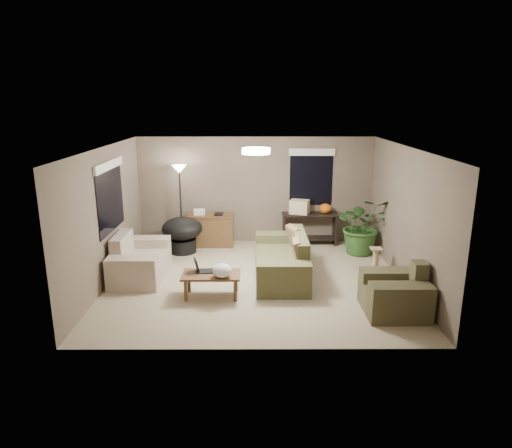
{
  "coord_description": "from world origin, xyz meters",
  "views": [
    {
      "loc": [
        -0.03,
        -8.09,
        3.31
      ],
      "look_at": [
        0.0,
        0.2,
        1.05
      ],
      "focal_mm": 32.0,
      "sensor_mm": 36.0,
      "label": 1
    }
  ],
  "objects_px": {
    "houseplant": "(362,231)",
    "papasan_chair": "(182,232)",
    "coffee_table": "(211,277)",
    "desk": "(211,230)",
    "loveseat": "(139,262)",
    "armchair": "(395,295)",
    "main_sofa": "(283,262)",
    "console_table": "(310,226)",
    "floor_lamp": "(180,179)",
    "cat_scratching_post": "(375,262)"
  },
  "relations": [
    {
      "from": "main_sofa",
      "to": "loveseat",
      "type": "distance_m",
      "value": 2.78
    },
    {
      "from": "loveseat",
      "to": "armchair",
      "type": "bearing_deg",
      "value": -19.08
    },
    {
      "from": "armchair",
      "to": "floor_lamp",
      "type": "distance_m",
      "value": 5.35
    },
    {
      "from": "loveseat",
      "to": "console_table",
      "type": "height_order",
      "value": "loveseat"
    },
    {
      "from": "loveseat",
      "to": "papasan_chair",
      "type": "height_order",
      "value": "loveseat"
    },
    {
      "from": "coffee_table",
      "to": "papasan_chair",
      "type": "relative_size",
      "value": 1.08
    },
    {
      "from": "papasan_chair",
      "to": "cat_scratching_post",
      "type": "relative_size",
      "value": 1.85
    },
    {
      "from": "papasan_chair",
      "to": "cat_scratching_post",
      "type": "xyz_separation_m",
      "value": [
        4.01,
        -1.26,
        -0.25
      ]
    },
    {
      "from": "console_table",
      "to": "houseplant",
      "type": "height_order",
      "value": "houseplant"
    },
    {
      "from": "armchair",
      "to": "houseplant",
      "type": "height_order",
      "value": "houseplant"
    },
    {
      "from": "armchair",
      "to": "floor_lamp",
      "type": "relative_size",
      "value": 0.52
    },
    {
      "from": "main_sofa",
      "to": "loveseat",
      "type": "bearing_deg",
      "value": -179.78
    },
    {
      "from": "desk",
      "to": "main_sofa",
      "type": "bearing_deg",
      "value": -50.95
    },
    {
      "from": "houseplant",
      "to": "armchair",
      "type": "bearing_deg",
      "value": -92.52
    },
    {
      "from": "coffee_table",
      "to": "desk",
      "type": "height_order",
      "value": "desk"
    },
    {
      "from": "main_sofa",
      "to": "cat_scratching_post",
      "type": "xyz_separation_m",
      "value": [
        1.85,
        0.21,
        -0.08
      ]
    },
    {
      "from": "desk",
      "to": "floor_lamp",
      "type": "bearing_deg",
      "value": -170.03
    },
    {
      "from": "desk",
      "to": "houseplant",
      "type": "relative_size",
      "value": 0.85
    },
    {
      "from": "coffee_table",
      "to": "houseplant",
      "type": "height_order",
      "value": "houseplant"
    },
    {
      "from": "main_sofa",
      "to": "floor_lamp",
      "type": "height_order",
      "value": "floor_lamp"
    },
    {
      "from": "coffee_table",
      "to": "loveseat",
      "type": "bearing_deg",
      "value": 147.61
    },
    {
      "from": "desk",
      "to": "houseplant",
      "type": "bearing_deg",
      "value": -9.71
    },
    {
      "from": "main_sofa",
      "to": "console_table",
      "type": "relative_size",
      "value": 1.69
    },
    {
      "from": "loveseat",
      "to": "armchair",
      "type": "distance_m",
      "value": 4.75
    },
    {
      "from": "loveseat",
      "to": "papasan_chair",
      "type": "distance_m",
      "value": 1.61
    },
    {
      "from": "main_sofa",
      "to": "loveseat",
      "type": "height_order",
      "value": "same"
    },
    {
      "from": "papasan_chair",
      "to": "main_sofa",
      "type": "bearing_deg",
      "value": -34.1
    },
    {
      "from": "armchair",
      "to": "console_table",
      "type": "height_order",
      "value": "armchair"
    },
    {
      "from": "cat_scratching_post",
      "to": "loveseat",
      "type": "bearing_deg",
      "value": -177.33
    },
    {
      "from": "desk",
      "to": "console_table",
      "type": "xyz_separation_m",
      "value": [
        2.32,
        0.1,
        0.06
      ]
    },
    {
      "from": "coffee_table",
      "to": "floor_lamp",
      "type": "distance_m",
      "value": 3.18
    },
    {
      "from": "console_table",
      "to": "coffee_table",
      "type": "bearing_deg",
      "value": -124.35
    },
    {
      "from": "armchair",
      "to": "floor_lamp",
      "type": "height_order",
      "value": "floor_lamp"
    },
    {
      "from": "main_sofa",
      "to": "coffee_table",
      "type": "distance_m",
      "value": 1.61
    },
    {
      "from": "console_table",
      "to": "houseplant",
      "type": "bearing_deg",
      "value": -32.28
    },
    {
      "from": "armchair",
      "to": "houseplant",
      "type": "bearing_deg",
      "value": 87.48
    },
    {
      "from": "desk",
      "to": "floor_lamp",
      "type": "height_order",
      "value": "floor_lamp"
    },
    {
      "from": "desk",
      "to": "papasan_chair",
      "type": "height_order",
      "value": "papasan_chair"
    },
    {
      "from": "desk",
      "to": "loveseat",
      "type": "bearing_deg",
      "value": -121.71
    },
    {
      "from": "armchair",
      "to": "coffee_table",
      "type": "distance_m",
      "value": 3.07
    },
    {
      "from": "loveseat",
      "to": "houseplant",
      "type": "distance_m",
      "value": 4.82
    },
    {
      "from": "armchair",
      "to": "papasan_chair",
      "type": "distance_m",
      "value": 4.91
    },
    {
      "from": "houseplant",
      "to": "papasan_chair",
      "type": "bearing_deg",
      "value": 178.5
    },
    {
      "from": "houseplant",
      "to": "coffee_table",
      "type": "bearing_deg",
      "value": -143.61
    },
    {
      "from": "armchair",
      "to": "coffee_table",
      "type": "xyz_separation_m",
      "value": [
        -3.0,
        0.61,
        0.06
      ]
    },
    {
      "from": "loveseat",
      "to": "floor_lamp",
      "type": "distance_m",
      "value": 2.32
    },
    {
      "from": "armchair",
      "to": "papasan_chair",
      "type": "xyz_separation_m",
      "value": [
        -3.87,
        3.02,
        0.17
      ]
    },
    {
      "from": "main_sofa",
      "to": "desk",
      "type": "relative_size",
      "value": 2.0
    },
    {
      "from": "main_sofa",
      "to": "papasan_chair",
      "type": "bearing_deg",
      "value": 145.9
    },
    {
      "from": "floor_lamp",
      "to": "houseplant",
      "type": "bearing_deg",
      "value": -6.57
    }
  ]
}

